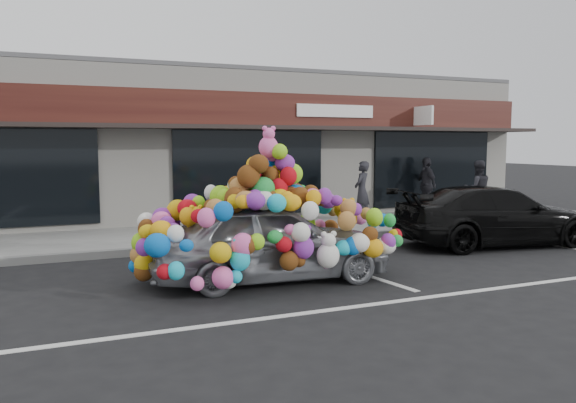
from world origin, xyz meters
name	(u,v)px	position (x,y,z in m)	size (l,w,h in m)	color
ground	(186,282)	(0.00, 0.00, 0.00)	(90.00, 90.00, 0.00)	black
shop_building	(122,146)	(0.00, 8.44, 2.16)	(24.00, 7.20, 4.31)	white
sidewalk	(147,239)	(0.00, 4.00, 0.07)	(26.00, 3.00, 0.15)	gray
kerb	(159,250)	(0.00, 2.50, 0.07)	(26.00, 0.18, 0.16)	slate
parking_stripe_mid	(333,265)	(2.80, 0.20, 0.00)	(0.12, 4.40, 0.01)	silver
parking_stripe_right	(549,244)	(8.20, 0.20, 0.00)	(0.12, 4.40, 0.01)	silver
lane_line	(365,305)	(2.00, -2.30, 0.00)	(14.00, 0.12, 0.01)	silver
toy_car	(270,231)	(1.28, -0.45, 0.83)	(2.85, 4.31, 2.43)	silver
black_sedan	(495,216)	(7.01, 0.62, 0.66)	(4.52, 1.84, 1.31)	black
pedestrian_a	(362,191)	(5.84, 4.37, 0.95)	(0.59, 0.39, 1.61)	black
pedestrian_b	(477,190)	(8.95, 3.38, 0.96)	(0.79, 0.61, 1.62)	black
pedestrian_c	(426,185)	(8.43, 5.00, 0.99)	(0.41, 0.98, 1.67)	black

